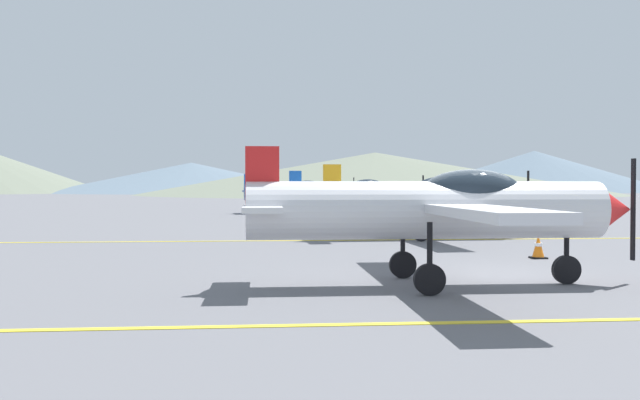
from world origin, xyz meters
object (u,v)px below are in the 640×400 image
at_px(airplane_back, 299,191).
at_px(car_sedan, 445,200).
at_px(airplane_mid, 426,197).
at_px(airplane_near, 441,208).
at_px(traffic_cone_side, 538,247).
at_px(airplane_far, 357,193).

relative_size(airplane_back, car_sedan, 1.81).
bearing_deg(airplane_mid, airplane_near, -102.43).
height_order(car_sedan, traffic_cone_side, car_sedan).
distance_m(airplane_near, airplane_mid, 10.61).
height_order(airplane_mid, car_sedan, airplane_mid).
height_order(airplane_far, airplane_back, same).
xyz_separation_m(car_sedan, traffic_cone_side, (-5.10, -27.07, -0.56)).
bearing_deg(airplane_back, traffic_cone_side, -80.63).
bearing_deg(traffic_cone_side, airplane_back, 99.37).
distance_m(airplane_mid, car_sedan, 21.85).
distance_m(airplane_near, airplane_far, 21.20).
xyz_separation_m(airplane_far, traffic_cone_side, (2.08, -16.97, -1.11)).
xyz_separation_m(airplane_mid, airplane_back, (-3.15, 20.72, 0.00)).
bearing_deg(traffic_cone_side, airplane_near, -130.56).
bearing_deg(airplane_back, airplane_near, -88.41).
bearing_deg(airplane_back, airplane_far, -76.66).
height_order(airplane_near, traffic_cone_side, airplane_near).
distance_m(airplane_far, traffic_cone_side, 17.14).
height_order(airplane_back, traffic_cone_side, airplane_back).
distance_m(airplane_far, car_sedan, 12.41).
distance_m(airplane_near, car_sedan, 32.44).
height_order(airplane_far, car_sedan, airplane_far).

